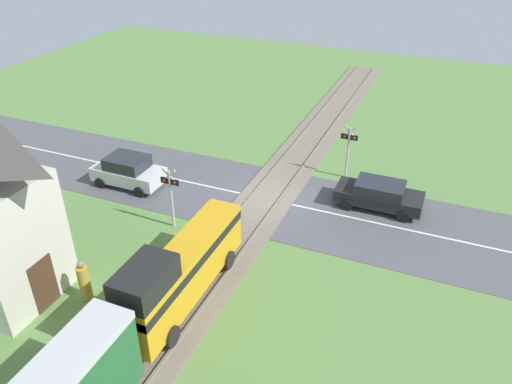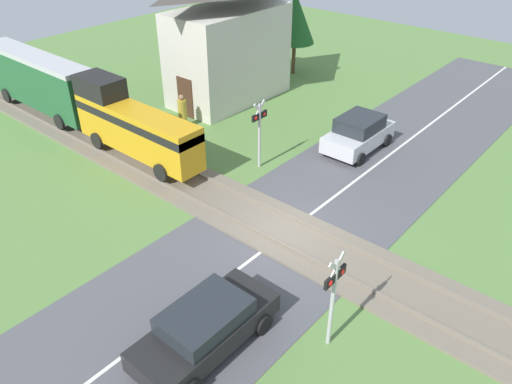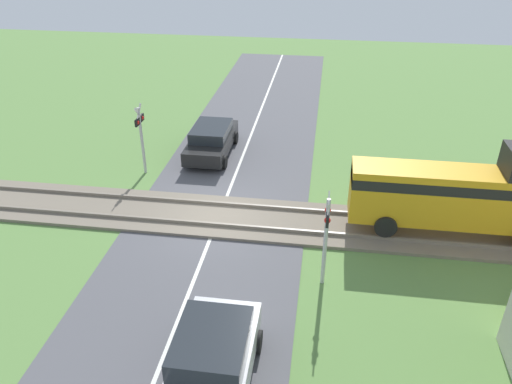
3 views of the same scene
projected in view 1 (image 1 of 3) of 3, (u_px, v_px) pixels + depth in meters
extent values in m
plane|color=#5B8442|center=(267.00, 199.00, 25.42)|extent=(60.00, 60.00, 0.00)
cube|color=#515156|center=(267.00, 199.00, 25.41)|extent=(48.00, 6.40, 0.02)
cube|color=silver|center=(267.00, 199.00, 25.41)|extent=(48.00, 0.12, 0.00)
cube|color=#756B5B|center=(267.00, 198.00, 25.39)|extent=(2.80, 48.00, 0.12)
cube|color=slate|center=(280.00, 199.00, 25.09)|extent=(0.10, 48.00, 0.12)
cube|color=slate|center=(254.00, 193.00, 25.57)|extent=(0.10, 48.00, 0.12)
cube|color=gold|center=(185.00, 270.00, 18.21)|extent=(1.35, 6.92, 1.90)
cube|color=black|center=(184.00, 259.00, 17.94)|extent=(1.37, 6.92, 0.36)
cube|color=black|center=(145.00, 280.00, 15.63)|extent=(1.35, 2.21, 0.90)
cylinder|color=black|center=(230.00, 260.00, 20.21)|extent=(0.14, 0.76, 0.76)
cylinder|color=black|center=(198.00, 252.00, 20.69)|extent=(0.14, 0.76, 0.76)
cylinder|color=black|center=(173.00, 337.00, 16.70)|extent=(0.14, 0.76, 0.76)
cylinder|color=black|center=(137.00, 324.00, 17.18)|extent=(0.14, 0.76, 0.76)
cube|color=black|center=(379.00, 197.00, 24.47)|extent=(4.20, 1.71, 0.61)
cube|color=#23282D|center=(380.00, 187.00, 24.19)|extent=(2.31, 1.58, 0.48)
cylinder|color=black|center=(347.00, 205.00, 24.40)|extent=(0.60, 0.18, 0.60)
cylinder|color=black|center=(355.00, 189.00, 25.76)|extent=(0.60, 0.18, 0.60)
cylinder|color=black|center=(403.00, 217.00, 23.50)|extent=(0.60, 0.18, 0.60)
cylinder|color=black|center=(409.00, 199.00, 24.85)|extent=(0.60, 0.18, 0.60)
cube|color=silver|center=(129.00, 174.00, 26.36)|extent=(3.75, 1.76, 0.72)
cube|color=#23282D|center=(127.00, 163.00, 26.02)|extent=(2.06, 1.62, 0.63)
cylinder|color=black|center=(158.00, 177.00, 26.84)|extent=(0.60, 0.18, 0.60)
cylinder|color=black|center=(139.00, 192.00, 25.45)|extent=(0.60, 0.18, 0.60)
cylinder|color=black|center=(120.00, 169.00, 27.65)|extent=(0.60, 0.18, 0.60)
cylinder|color=black|center=(100.00, 183.00, 26.26)|extent=(0.60, 0.18, 0.60)
cylinder|color=#B7B7B7|center=(348.00, 153.00, 26.70)|extent=(0.12, 0.12, 2.92)
cube|color=black|center=(349.00, 137.00, 26.22)|extent=(0.90, 0.08, 0.28)
sphere|color=red|center=(354.00, 138.00, 26.13)|extent=(0.18, 0.18, 0.18)
sphere|color=red|center=(344.00, 136.00, 26.31)|extent=(0.18, 0.18, 0.18)
cube|color=silver|center=(350.00, 132.00, 26.08)|extent=(0.72, 0.04, 0.72)
cube|color=silver|center=(350.00, 132.00, 26.08)|extent=(0.72, 0.04, 0.72)
cylinder|color=#B7B7B7|center=(172.00, 199.00, 22.64)|extent=(0.12, 0.12, 2.92)
cube|color=black|center=(170.00, 181.00, 22.16)|extent=(0.90, 0.08, 0.28)
sphere|color=red|center=(165.00, 180.00, 22.25)|extent=(0.18, 0.18, 0.18)
sphere|color=red|center=(175.00, 182.00, 22.07)|extent=(0.18, 0.18, 0.18)
cube|color=silver|center=(169.00, 176.00, 22.02)|extent=(0.72, 0.04, 0.72)
cube|color=silver|center=(169.00, 176.00, 22.02)|extent=(0.72, 0.04, 0.72)
cube|color=#472D1E|center=(44.00, 284.00, 18.32)|extent=(0.06, 1.10, 2.10)
cylinder|color=gold|center=(85.00, 283.00, 18.85)|extent=(0.43, 0.43, 1.47)
sphere|color=#936B4C|center=(80.00, 265.00, 18.40)|extent=(0.27, 0.27, 0.27)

